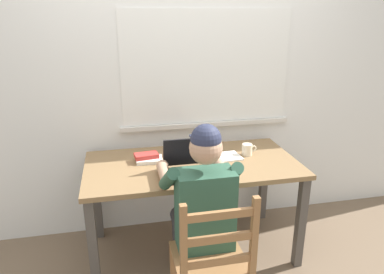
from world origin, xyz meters
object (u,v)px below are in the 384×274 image
Objects in this scene: book_stack_main at (148,158)px; laptop at (189,166)px; desk at (192,174)px; coffee_mug_dark at (200,148)px; coffee_mug_white at (247,150)px; computer_mouse at (230,171)px; wooden_chair at (212,263)px; seated_person at (201,204)px.

laptop is at bearing -46.06° from book_stack_main.
desk is 0.24m from coffee_mug_dark.
coffee_mug_white is 0.55× the size of book_stack_main.
computer_mouse is 0.90× the size of coffee_mug_dark.
seated_person is at bearing 90.00° from wooden_chair.
seated_person reaches higher than coffee_mug_dark.
seated_person is 10.56× the size of coffee_mug_white.
wooden_chair is 0.95m from book_stack_main.
seated_person is 3.74× the size of laptop.
laptop is at bearing 92.66° from seated_person.
seated_person is 0.37m from computer_mouse.
laptop is (-0.01, 0.59, 0.36)m from wooden_chair.
coffee_mug_white is 0.77m from book_stack_main.
desk is 7.35× the size of book_stack_main.
wooden_chair is 1.01m from coffee_mug_white.
seated_person reaches higher than desk.
laptop is at bearing 167.29° from computer_mouse.
seated_person reaches higher than coffee_mug_white.
laptop is at bearing -110.35° from desk.
laptop reaches higher than wooden_chair.
coffee_mug_dark is (0.10, 0.17, 0.13)m from desk.
wooden_chair is at bearing -121.50° from coffee_mug_white.
coffee_mug_dark is at bearing 61.09° from desk.
computer_mouse is (0.26, 0.52, 0.32)m from wooden_chair.
coffee_mug_white is 1.06× the size of coffee_mug_dark.
laptop is (-0.06, -0.17, 0.15)m from desk.
wooden_chair is 0.67m from computer_mouse.
desk is at bearing -172.48° from coffee_mug_white.
coffee_mug_white is at bearing 51.00° from computer_mouse.
seated_person is 5.80× the size of book_stack_main.
desk is 15.66× the size of computer_mouse.
coffee_mug_dark is 0.42m from book_stack_main.
desk is 13.39× the size of coffee_mug_white.
desk is 0.47m from seated_person.
wooden_chair is at bearing -88.61° from laptop.
coffee_mug_dark reaches higher than book_stack_main.
computer_mouse is at bearing -129.00° from coffee_mug_white.
coffee_mug_dark is (0.16, 0.34, -0.01)m from laptop.
wooden_chair is 9.30× the size of computer_mouse.
coffee_mug_white reaches higher than desk.
seated_person reaches higher than wooden_chair.
seated_person is (-0.05, -0.47, 0.01)m from desk.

